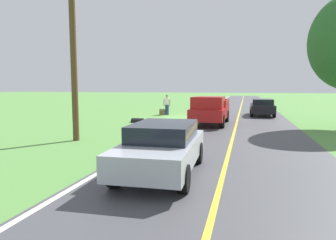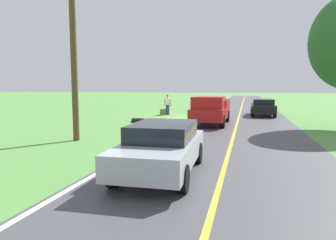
{
  "view_description": "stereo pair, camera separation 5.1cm",
  "coord_description": "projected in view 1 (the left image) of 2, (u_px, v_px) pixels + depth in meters",
  "views": [
    {
      "loc": [
        -4.98,
        23.11,
        2.43
      ],
      "look_at": [
        -1.86,
        11.0,
        1.05
      ],
      "focal_mm": 32.28,
      "sensor_mm": 36.0,
      "label": 1
    },
    {
      "loc": [
        -5.03,
        23.1,
        2.43
      ],
      "look_at": [
        -1.86,
        11.0,
        1.05
      ],
      "focal_mm": 32.28,
      "sensor_mm": 36.0,
      "label": 2
    }
  ],
  "objects": [
    {
      "name": "hitchhiker_walking",
      "position": [
        167.0,
        104.0,
        26.04
      ],
      "size": [
        0.62,
        0.52,
        1.75
      ],
      "color": "navy",
      "rests_on": "ground"
    },
    {
      "name": "road_surface",
      "position": [
        238.0,
        119.0,
        22.65
      ],
      "size": [
        7.22,
        120.0,
        0.0
      ],
      "primitive_type": "cube",
      "color": "#47474C",
      "rests_on": "ground"
    },
    {
      "name": "lane_edge_line",
      "position": [
        192.0,
        118.0,
        23.5
      ],
      "size": [
        0.16,
        117.6,
        0.0
      ],
      "primitive_type": "cube",
      "color": "silver",
      "rests_on": "ground"
    },
    {
      "name": "utility_pole_roadside",
      "position": [
        74.0,
        57.0,
        13.31
      ],
      "size": [
        0.28,
        0.28,
        7.49
      ],
      "primitive_type": "cylinder",
      "color": "brown",
      "rests_on": "ground"
    },
    {
      "name": "sedan_ahead_same_lane",
      "position": [
        163.0,
        147.0,
        8.46
      ],
      "size": [
        2.05,
        4.46,
        1.41
      ],
      "color": "#B2B7C1",
      "rests_on": "ground"
    },
    {
      "name": "suitcase_carried",
      "position": [
        162.0,
        112.0,
        26.16
      ],
      "size": [
        0.47,
        0.22,
        0.5
      ],
      "primitive_type": "cube",
      "rotation": [
        0.0,
        0.0,
        1.53
      ],
      "color": "brown",
      "rests_on": "ground"
    },
    {
      "name": "ground_plane",
      "position": [
        180.0,
        118.0,
        23.75
      ],
      "size": [
        200.0,
        200.0,
        0.0
      ],
      "primitive_type": "plane",
      "color": "#568E42"
    },
    {
      "name": "drainage_culvert",
      "position": [
        138.0,
        122.0,
        20.57
      ],
      "size": [
        0.8,
        0.6,
        0.6
      ],
      "primitive_type": "cylinder",
      "rotation": [
        0.0,
        1.57,
        0.0
      ],
      "color": "black",
      "rests_on": "ground"
    },
    {
      "name": "pickup_truck_passing",
      "position": [
        210.0,
        110.0,
        19.34
      ],
      "size": [
        2.18,
        5.44,
        1.82
      ],
      "color": "#B21919",
      "rests_on": "ground"
    },
    {
      "name": "lane_centre_line",
      "position": [
        238.0,
        119.0,
        22.65
      ],
      "size": [
        0.14,
        117.6,
        0.0
      ],
      "primitive_type": "cube",
      "color": "gold",
      "rests_on": "ground"
    },
    {
      "name": "sedan_near_oncoming",
      "position": [
        262.0,
        107.0,
        25.27
      ],
      "size": [
        1.95,
        4.41,
        1.41
      ],
      "color": "black",
      "rests_on": "ground"
    }
  ]
}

